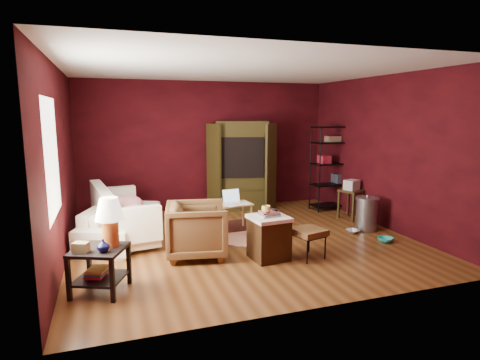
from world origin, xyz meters
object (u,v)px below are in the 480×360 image
Objects in this scene: hamper at (269,237)px; laptop_desk at (234,206)px; sofa at (121,215)px; wire_shelving at (332,164)px; armchair at (197,227)px; side_table at (105,236)px; tv_armoire at (241,164)px.

hamper is 1.51m from laptop_desk.
laptop_desk is (1.95, -0.17, 0.05)m from sofa.
sofa is 4.62m from wire_shelving.
sofa is at bearing 50.81° from armchair.
sofa is at bearing 168.60° from laptop_desk.
side_table is 1.53× the size of laptop_desk.
sofa reaches higher than laptop_desk.
wire_shelving is at bearing 44.02° from hamper.
armchair is 1.07m from hamper.
armchair is 4.04m from wire_shelving.
sofa is 2.07m from side_table.
laptop_desk is at bearing 92.03° from hamper.
hamper is 0.40× the size of wire_shelving.
laptop_desk is 2.78m from wire_shelving.
armchair is 1.20× the size of laptop_desk.
tv_armoire is at bearing -20.61° from armchair.
laptop_desk is (2.20, 1.87, -0.22)m from side_table.
side_table is 1.54× the size of hamper.
wire_shelving is (2.51, 2.43, 0.67)m from hamper.
tv_armoire is (2.63, 1.41, 0.60)m from sofa.
tv_armoire is 2.00m from wire_shelving.
armchair reaches higher than sofa.
tv_armoire is (0.68, 1.58, 0.55)m from laptop_desk.
tv_armoire reaches higher than wire_shelving.
hamper is 3.55m from wire_shelving.
side_table is 2.90m from laptop_desk.
tv_armoire reaches higher than side_table.
wire_shelving is (4.77, 2.79, 0.33)m from side_table.
wire_shelving reaches higher than sofa.
tv_armoire reaches higher than armchair.
laptop_desk is (-0.05, 1.50, 0.12)m from hamper.
side_table is at bearing -170.88° from hamper.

